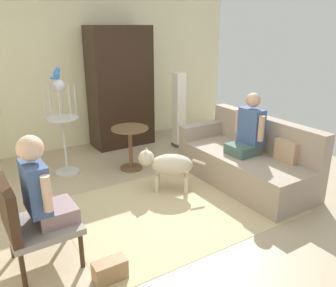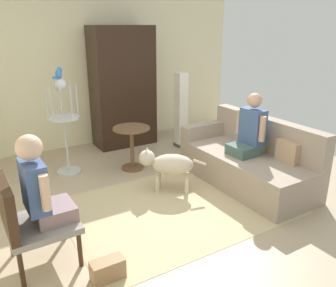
# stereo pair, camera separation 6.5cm
# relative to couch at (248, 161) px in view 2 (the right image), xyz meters

# --- Properties ---
(ground_plane) EXTENTS (6.60, 6.60, 0.00)m
(ground_plane) POSITION_rel_couch_xyz_m (-1.28, 0.11, -0.32)
(ground_plane) COLOR tan
(back_wall) EXTENTS (6.10, 0.12, 2.83)m
(back_wall) POSITION_rel_couch_xyz_m (-1.28, 2.88, 1.10)
(back_wall) COLOR beige
(back_wall) RESTS_ON ground
(area_rug) EXTENTS (2.65, 1.95, 0.01)m
(area_rug) POSITION_rel_couch_xyz_m (-1.24, -0.09, -0.32)
(area_rug) COLOR #C6B284
(area_rug) RESTS_ON ground
(couch) EXTENTS (0.90, 1.99, 0.92)m
(couch) POSITION_rel_couch_xyz_m (0.00, 0.00, 0.00)
(couch) COLOR gray
(couch) RESTS_ON ground
(armchair) EXTENTS (0.63, 0.63, 0.89)m
(armchair) POSITION_rel_couch_xyz_m (-3.00, -0.32, 0.19)
(armchair) COLOR #382316
(armchair) RESTS_ON ground
(person_on_couch) EXTENTS (0.42, 0.51, 0.84)m
(person_on_couch) POSITION_rel_couch_xyz_m (-0.04, -0.03, 0.47)
(person_on_couch) COLOR #415C55
(person_on_armchair) EXTENTS (0.44, 0.53, 0.85)m
(person_on_armchair) POSITION_rel_couch_xyz_m (-2.85, -0.32, 0.46)
(person_on_armchair) COLOR gray
(round_end_table) EXTENTS (0.56, 0.56, 0.67)m
(round_end_table) POSITION_rel_couch_xyz_m (-1.19, 1.29, 0.12)
(round_end_table) COLOR brown
(round_end_table) RESTS_ON ground
(dog) EXTENTS (0.77, 0.58, 0.60)m
(dog) POSITION_rel_couch_xyz_m (-1.09, 0.36, 0.06)
(dog) COLOR beige
(dog) RESTS_ON ground
(bird_cage_stand) EXTENTS (0.46, 0.46, 1.43)m
(bird_cage_stand) POSITION_rel_couch_xyz_m (-2.09, 1.67, 0.50)
(bird_cage_stand) COLOR silver
(bird_cage_stand) RESTS_ON ground
(parrot) EXTENTS (0.17, 0.10, 0.16)m
(parrot) POSITION_rel_couch_xyz_m (-2.10, 1.67, 1.18)
(parrot) COLOR blue
(parrot) RESTS_ON bird_cage_stand
(column_lamp) EXTENTS (0.20, 0.20, 1.35)m
(column_lamp) POSITION_rel_couch_xyz_m (0.04, 1.79, 0.35)
(column_lamp) COLOR #4C4742
(column_lamp) RESTS_ON ground
(armoire_cabinet) EXTENTS (1.09, 0.56, 2.14)m
(armoire_cabinet) POSITION_rel_couch_xyz_m (-0.78, 2.47, 0.75)
(armoire_cabinet) COLOR black
(armoire_cabinet) RESTS_ON ground
(handbag) EXTENTS (0.30, 0.15, 0.19)m
(handbag) POSITION_rel_couch_xyz_m (-2.46, -0.86, -0.22)
(handbag) COLOR #99724C
(handbag) RESTS_ON ground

